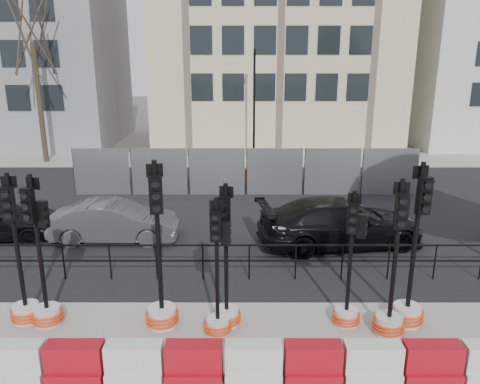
{
  "coord_description": "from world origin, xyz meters",
  "views": [
    {
      "loc": [
        -0.23,
        -9.89,
        5.62
      ],
      "look_at": [
        -0.24,
        3.0,
        1.88
      ],
      "focal_mm": 35.0,
      "sensor_mm": 36.0,
      "label": 1
    }
  ],
  "objects_px": {
    "traffic_signal_a": "(23,293)",
    "traffic_signal_h": "(410,293)",
    "car_c": "(340,223)",
    "traffic_signal_d": "(218,303)"
  },
  "relations": [
    {
      "from": "traffic_signal_a",
      "to": "traffic_signal_h",
      "type": "height_order",
      "value": "traffic_signal_h"
    },
    {
      "from": "traffic_signal_h",
      "to": "car_c",
      "type": "height_order",
      "value": "traffic_signal_h"
    },
    {
      "from": "traffic_signal_h",
      "to": "car_c",
      "type": "xyz_separation_m",
      "value": [
        -0.56,
        4.47,
        -0.01
      ]
    },
    {
      "from": "traffic_signal_a",
      "to": "traffic_signal_d",
      "type": "relative_size",
      "value": 1.13
    },
    {
      "from": "traffic_signal_a",
      "to": "traffic_signal_d",
      "type": "distance_m",
      "value": 4.26
    },
    {
      "from": "traffic_signal_d",
      "to": "car_c",
      "type": "xyz_separation_m",
      "value": [
        3.53,
        4.84,
        0.02
      ]
    },
    {
      "from": "traffic_signal_a",
      "to": "traffic_signal_h",
      "type": "bearing_deg",
      "value": -6.6
    },
    {
      "from": "traffic_signal_a",
      "to": "car_c",
      "type": "relative_size",
      "value": 0.63
    },
    {
      "from": "traffic_signal_d",
      "to": "traffic_signal_h",
      "type": "bearing_deg",
      "value": 9.39
    },
    {
      "from": "traffic_signal_d",
      "to": "traffic_signal_a",
      "type": "bearing_deg",
      "value": 177.88
    }
  ]
}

